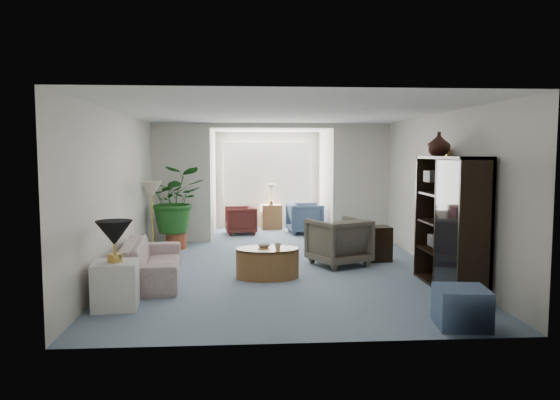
{
  "coord_description": "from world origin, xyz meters",
  "views": [
    {
      "loc": [
        -0.59,
        -7.99,
        1.87
      ],
      "look_at": [
        0.0,
        0.6,
        1.1
      ],
      "focal_mm": 33.54,
      "sensor_mm": 36.0,
      "label": 1
    }
  ],
  "objects": [
    {
      "name": "wingback_chair",
      "position": [
        0.98,
        0.57,
        0.4
      ],
      "size": [
        1.14,
        1.15,
        0.8
      ],
      "primitive_type": "imported",
      "rotation": [
        0.0,
        0.0,
        3.58
      ],
      "color": "#655F50",
      "rests_on": "ground"
    },
    {
      "name": "back_pier_left",
      "position": [
        -1.9,
        3.0,
        1.25
      ],
      "size": [
        1.2,
        0.12,
        2.5
      ],
      "primitive_type": "cube",
      "color": "silver",
      "rests_on": "ground"
    },
    {
      "name": "entertainment_cabinet",
      "position": [
        2.23,
        -1.06,
        0.92
      ],
      "size": [
        0.44,
        1.65,
        1.83
      ],
      "primitive_type": "cube",
      "color": "black",
      "rests_on": "ground"
    },
    {
      "name": "sunroom_chair_maroon",
      "position": [
        -0.68,
        4.07,
        0.32
      ],
      "size": [
        0.77,
        0.75,
        0.64
      ],
      "primitive_type": "imported",
      "rotation": [
        0.0,
        0.0,
        -1.47
      ],
      "color": "#5B231F",
      "rests_on": "ground"
    },
    {
      "name": "floor",
      "position": [
        0.0,
        0.0,
        0.0
      ],
      "size": [
        6.0,
        6.0,
        0.0
      ],
      "primitive_type": "plane",
      "color": "#8092A9",
      "rests_on": "ground"
    },
    {
      "name": "framed_picture",
      "position": [
        2.46,
        -0.1,
        1.7
      ],
      "size": [
        0.04,
        0.5,
        0.4
      ],
      "primitive_type": "cube",
      "color": "#ADA48A"
    },
    {
      "name": "cabinet_urn",
      "position": [
        2.23,
        -0.56,
        2.01
      ],
      "size": [
        0.33,
        0.33,
        0.35
      ],
      "primitive_type": "imported",
      "color": "black",
      "rests_on": "entertainment_cabinet"
    },
    {
      "name": "sofa",
      "position": [
        -1.95,
        -0.32,
        0.29
      ],
      "size": [
        0.98,
        2.07,
        0.59
      ],
      "primitive_type": "imported",
      "rotation": [
        0.0,
        0.0,
        1.67
      ],
      "color": "beige",
      "rests_on": "ground"
    },
    {
      "name": "shelf_clutter",
      "position": [
        2.18,
        -1.07,
        0.98
      ],
      "size": [
        0.3,
        1.22,
        1.06
      ],
      "color": "black",
      "rests_on": "entertainment_cabinet"
    },
    {
      "name": "ottoman",
      "position": [
        1.75,
        -2.62,
        0.21
      ],
      "size": [
        0.6,
        0.6,
        0.43
      ],
      "primitive_type": "cube",
      "rotation": [
        0.0,
        0.0,
        -0.13
      ],
      "color": "slate",
      "rests_on": "ground"
    },
    {
      "name": "floor_lamp",
      "position": [
        -2.19,
        1.13,
        1.25
      ],
      "size": [
        0.36,
        0.36,
        0.28
      ],
      "primitive_type": "cone",
      "color": "beige",
      "rests_on": "ground"
    },
    {
      "name": "sunroom_floor",
      "position": [
        0.0,
        4.1,
        0.0
      ],
      "size": [
        2.6,
        2.6,
        0.0
      ],
      "primitive_type": "plane",
      "color": "#8092A9",
      "rests_on": "ground"
    },
    {
      "name": "plant_pot",
      "position": [
        -1.93,
        2.28,
        0.16
      ],
      "size": [
        0.4,
        0.4,
        0.32
      ],
      "primitive_type": "cylinder",
      "color": "#96462B",
      "rests_on": "ground"
    },
    {
      "name": "coffee_cup",
      "position": [
        -0.1,
        -0.35,
        0.5
      ],
      "size": [
        0.12,
        0.12,
        0.09
      ],
      "primitive_type": "imported",
      "rotation": [
        0.0,
        0.0,
        0.18
      ],
      "color": "beige",
      "rests_on": "coffee_table"
    },
    {
      "name": "end_table",
      "position": [
        -2.15,
        -1.67,
        0.28
      ],
      "size": [
        0.56,
        0.56,
        0.57
      ],
      "primitive_type": "cube",
      "rotation": [
        0.0,
        0.0,
        0.1
      ],
      "color": "white",
      "rests_on": "ground"
    },
    {
      "name": "coffee_bowl",
      "position": [
        -0.3,
        -0.15,
        0.47
      ],
      "size": [
        0.23,
        0.23,
        0.05
      ],
      "primitive_type": "imported",
      "rotation": [
        0.0,
        0.0,
        0.18
      ],
      "color": "silver",
      "rests_on": "coffee_table"
    },
    {
      "name": "window_blinds",
      "position": [
        0.0,
        5.15,
        1.4
      ],
      "size": [
        2.2,
        0.02,
        1.5
      ],
      "primitive_type": "cube",
      "color": "white"
    },
    {
      "name": "window_pane",
      "position": [
        0.0,
        5.18,
        1.4
      ],
      "size": [
        2.2,
        0.02,
        1.5
      ],
      "primitive_type": "cube",
      "color": "white"
    },
    {
      "name": "back_pier_right",
      "position": [
        1.9,
        3.0,
        1.25
      ],
      "size": [
        1.2,
        0.12,
        2.5
      ],
      "primitive_type": "cube",
      "color": "silver",
      "rests_on": "ground"
    },
    {
      "name": "house_plant",
      "position": [
        -1.93,
        2.28,
        0.97
      ],
      "size": [
        1.18,
        1.02,
        1.31
      ],
      "primitive_type": "imported",
      "color": "#225D20",
      "rests_on": "plant_pot"
    },
    {
      "name": "side_table_dark",
      "position": [
        1.68,
        0.87,
        0.3
      ],
      "size": [
        0.54,
        0.44,
        0.6
      ],
      "primitive_type": "cube",
      "rotation": [
        0.0,
        0.0,
        0.09
      ],
      "color": "black",
      "rests_on": "ground"
    },
    {
      "name": "sunroom_chair_blue",
      "position": [
        0.82,
        4.07,
        0.36
      ],
      "size": [
        0.85,
        0.83,
        0.71
      ],
      "primitive_type": "imported",
      "rotation": [
        0.0,
        0.0,
        1.67
      ],
      "color": "slate",
      "rests_on": "ground"
    },
    {
      "name": "back_header",
      "position": [
        0.0,
        3.0,
        2.45
      ],
      "size": [
        2.6,
        0.12,
        0.1
      ],
      "primitive_type": "cube",
      "color": "silver",
      "rests_on": "back_pier_left"
    },
    {
      "name": "coffee_table",
      "position": [
        -0.25,
        -0.25,
        0.23
      ],
      "size": [
        1.11,
        1.11,
        0.45
      ],
      "primitive_type": "cylinder",
      "rotation": [
        0.0,
        0.0,
        0.18
      ],
      "color": "brown",
      "rests_on": "ground"
    },
    {
      "name": "sunroom_table",
      "position": [
        0.07,
        4.82,
        0.3
      ],
      "size": [
        0.53,
        0.43,
        0.6
      ],
      "primitive_type": "cube",
      "rotation": [
        0.0,
        0.0,
        0.1
      ],
      "color": "brown",
      "rests_on": "ground"
    },
    {
      "name": "table_lamp",
      "position": [
        -2.15,
        -1.67,
        0.92
      ],
      "size": [
        0.44,
        0.44,
        0.3
      ],
      "primitive_type": "cone",
      "color": "black",
      "rests_on": "end_table"
    }
  ]
}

